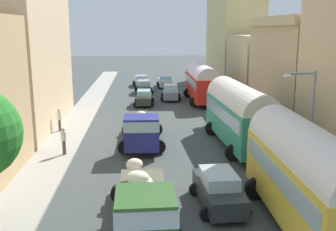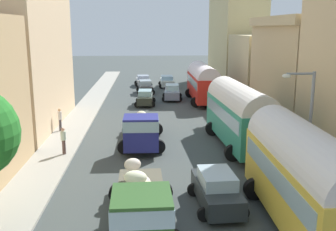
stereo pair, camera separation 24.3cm
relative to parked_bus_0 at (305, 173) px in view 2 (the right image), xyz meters
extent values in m
plane|color=#3E4543|center=(-4.60, 21.38, -2.31)|extent=(154.00, 154.00, 0.00)
cube|color=#9D9A8F|center=(-11.85, 21.38, -2.24)|extent=(2.50, 70.00, 0.14)
cube|color=gray|center=(2.65, 21.38, -2.24)|extent=(2.50, 70.00, 0.14)
cube|color=#D9B78D|center=(-15.20, 17.65, 3.86)|extent=(4.20, 13.94, 12.34)
cube|color=tan|center=(6.81, 17.25, 1.67)|extent=(5.84, 11.41, 7.96)
cube|color=tan|center=(6.81, 17.25, 6.02)|extent=(6.42, 11.41, 0.73)
cube|color=tan|center=(6.17, 28.49, 1.20)|extent=(4.55, 9.54, 7.02)
cube|color=#D2C084|center=(6.48, 41.20, 4.17)|extent=(5.17, 14.31, 12.95)
cube|color=gold|center=(0.00, 0.00, -0.57)|extent=(2.60, 8.90, 2.48)
cylinder|color=silver|center=(0.00, 0.00, 0.67)|extent=(2.55, 8.72, 2.40)
cube|color=#99B7C6|center=(0.00, 0.00, -0.02)|extent=(2.64, 8.19, 0.79)
cylinder|color=black|center=(-1.11, 2.76, -1.81)|extent=(1.00, 0.35, 1.00)
cylinder|color=black|center=(1.21, 2.72, -1.81)|extent=(1.00, 0.35, 1.00)
cube|color=#2E8D71|center=(0.07, 11.06, -0.56)|extent=(2.85, 9.42, 2.51)
cylinder|color=silver|center=(0.07, 11.06, 0.70)|extent=(2.79, 9.23, 2.39)
cube|color=#99B7C6|center=(0.07, 11.06, 0.00)|extent=(2.87, 8.68, 0.80)
cylinder|color=black|center=(-1.21, 13.90, -1.81)|extent=(1.00, 0.35, 1.00)
cylinder|color=black|center=(1.10, 14.00, -1.81)|extent=(1.00, 0.35, 1.00)
cylinder|color=black|center=(-0.96, 8.12, -1.81)|extent=(1.00, 0.35, 1.00)
cylinder|color=black|center=(1.36, 8.22, -1.81)|extent=(1.00, 0.35, 1.00)
cube|color=red|center=(0.03, 27.31, -0.62)|extent=(2.40, 9.28, 2.38)
cylinder|color=silver|center=(0.03, 27.31, 0.57)|extent=(2.36, 9.09, 2.32)
cube|color=#99B7C6|center=(0.03, 27.31, -0.09)|extent=(2.45, 8.54, 0.76)
cylinder|color=black|center=(-1.08, 30.19, -1.81)|extent=(1.00, 0.35, 1.00)
cylinder|color=black|center=(1.16, 30.18, -1.81)|extent=(1.00, 0.35, 1.00)
cylinder|color=black|center=(-1.11, 24.44, -1.81)|extent=(1.00, 0.35, 1.00)
cylinder|color=black|center=(1.14, 24.43, -1.81)|extent=(1.00, 0.35, 1.00)
cube|color=#2C5324|center=(-6.28, -1.70, -0.90)|extent=(2.07, 2.16, 1.92)
cube|color=#99B7C6|center=(-6.28, -1.70, -0.36)|extent=(2.11, 2.24, 0.62)
cube|color=#504D3F|center=(-6.36, 1.88, -1.58)|extent=(2.13, 5.10, 0.55)
ellipsoid|color=beige|center=(-6.40, 2.16, -1.06)|extent=(1.06, 0.91, 0.49)
ellipsoid|color=beige|center=(-6.26, 1.21, -1.01)|extent=(0.59, 0.76, 0.59)
ellipsoid|color=beige|center=(-6.22, 1.80, -1.08)|extent=(0.76, 0.96, 0.47)
ellipsoid|color=beige|center=(-6.58, 1.52, -0.62)|extent=(1.10, 0.92, 0.57)
ellipsoid|color=silver|center=(-6.74, 3.10, -0.61)|extent=(0.87, 0.73, 0.58)
cylinder|color=black|center=(-5.37, 2.82, -1.86)|extent=(0.90, 0.32, 0.90)
cylinder|color=black|center=(-7.39, 2.78, -1.86)|extent=(0.90, 0.32, 0.90)
cube|color=navy|center=(-6.41, 9.53, -0.84)|extent=(2.15, 1.96, 2.04)
cube|color=#99B7C6|center=(-6.41, 9.53, -0.27)|extent=(2.19, 2.03, 0.65)
cube|color=brown|center=(-6.37, 13.18, -1.58)|extent=(2.18, 5.39, 0.55)
ellipsoid|color=beige|center=(-6.03, 14.09, -1.07)|extent=(1.06, 1.06, 0.47)
ellipsoid|color=beige|center=(-6.15, 13.85, -1.02)|extent=(0.82, 0.65, 0.57)
ellipsoid|color=silver|center=(-6.83, 14.70, -1.05)|extent=(0.70, 0.84, 0.52)
ellipsoid|color=beige|center=(-6.41, 13.75, -0.64)|extent=(0.94, 1.09, 0.55)
cylinder|color=black|center=(-5.34, 9.83, -1.86)|extent=(0.90, 0.32, 0.90)
cylinder|color=black|center=(-7.47, 9.85, -1.86)|extent=(0.90, 0.32, 0.90)
cylinder|color=black|center=(-5.30, 14.21, -1.86)|extent=(0.90, 0.31, 0.90)
cylinder|color=black|center=(-7.43, 14.23, -1.86)|extent=(0.90, 0.31, 0.90)
cube|color=#292C22|center=(-6.15, 25.78, -1.65)|extent=(1.67, 3.95, 0.77)
cube|color=#92BEC4|center=(-6.15, 25.78, -1.01)|extent=(1.41, 2.08, 0.53)
cylinder|color=black|center=(-5.45, 24.55, -2.01)|extent=(0.60, 0.21, 0.60)
cylinder|color=black|center=(-6.95, 24.61, -2.01)|extent=(0.60, 0.21, 0.60)
cylinder|color=black|center=(-5.34, 26.95, -2.01)|extent=(0.60, 0.21, 0.60)
cylinder|color=black|center=(-6.85, 27.02, -2.01)|extent=(0.60, 0.21, 0.60)
cube|color=black|center=(-6.11, 33.25, -1.68)|extent=(1.77, 3.81, 0.73)
cube|color=#9BB0BC|center=(-6.11, 33.25, -1.02)|extent=(1.48, 2.01, 0.59)
cylinder|color=black|center=(-5.27, 32.15, -2.01)|extent=(0.60, 0.21, 0.60)
cylinder|color=black|center=(-6.82, 32.05, -2.01)|extent=(0.60, 0.21, 0.60)
cylinder|color=black|center=(-5.41, 34.45, -2.01)|extent=(0.60, 0.21, 0.60)
cylinder|color=black|center=(-6.96, 34.36, -2.01)|extent=(0.60, 0.21, 0.60)
cube|color=silver|center=(-6.42, 39.47, -1.69)|extent=(1.99, 3.80, 0.70)
cube|color=#A2B1C9|center=(-6.42, 39.47, -1.10)|extent=(1.65, 2.02, 0.47)
cylinder|color=black|center=(-5.48, 38.40, -2.01)|extent=(0.60, 0.21, 0.60)
cylinder|color=black|center=(-7.18, 38.27, -2.01)|extent=(0.60, 0.21, 0.60)
cylinder|color=black|center=(-5.66, 40.68, -2.01)|extent=(0.60, 0.21, 0.60)
cylinder|color=black|center=(-7.36, 40.54, -2.01)|extent=(0.60, 0.21, 0.60)
cube|color=#242A2C|center=(-3.02, 2.09, -1.63)|extent=(1.82, 4.14, 0.81)
cube|color=#9EB4BF|center=(-3.02, 2.09, -0.95)|extent=(1.53, 2.19, 0.55)
cylinder|color=black|center=(-3.89, 3.30, -2.01)|extent=(0.60, 0.21, 0.60)
cylinder|color=black|center=(-2.29, 3.39, -2.01)|extent=(0.60, 0.21, 0.60)
cylinder|color=black|center=(-3.75, 0.78, -2.01)|extent=(0.60, 0.21, 0.60)
cylinder|color=black|center=(-2.15, 0.87, -2.01)|extent=(0.60, 0.21, 0.60)
cube|color=gray|center=(-3.18, 28.67, -1.62)|extent=(1.88, 4.11, 0.84)
cube|color=#9AC0C4|center=(-3.18, 28.67, -0.90)|extent=(1.55, 2.18, 0.59)
cylinder|color=black|center=(-3.88, 29.96, -2.01)|extent=(0.60, 0.21, 0.60)
cylinder|color=black|center=(-2.29, 29.85, -2.01)|extent=(0.60, 0.21, 0.60)
cylinder|color=black|center=(-4.06, 27.48, -2.01)|extent=(0.60, 0.21, 0.60)
cylinder|color=black|center=(-2.47, 27.37, -2.01)|extent=(0.60, 0.21, 0.60)
cube|color=silver|center=(-3.20, 38.25, -1.66)|extent=(1.68, 4.30, 0.76)
cube|color=#8DB7D3|center=(-3.20, 38.25, -1.03)|extent=(1.47, 2.24, 0.49)
cylinder|color=black|center=(-4.04, 39.58, -2.01)|extent=(0.60, 0.21, 0.60)
cylinder|color=black|center=(-2.37, 39.58, -2.01)|extent=(0.60, 0.21, 0.60)
cylinder|color=black|center=(-4.03, 36.92, -2.01)|extent=(0.60, 0.21, 0.60)
cylinder|color=black|center=(-2.36, 36.92, -2.01)|extent=(0.60, 0.21, 0.60)
cylinder|color=brown|center=(-11.20, 9.63, -2.24)|extent=(0.18, 0.18, 0.14)
cylinder|color=brown|center=(-11.20, 9.63, -1.72)|extent=(0.30, 0.30, 0.90)
cylinder|color=silver|center=(-11.20, 9.63, -0.99)|extent=(0.47, 0.47, 0.56)
sphere|color=tan|center=(-11.20, 9.63, -0.59)|extent=(0.23, 0.23, 0.23)
cylinder|color=#4A4144|center=(-12.60, 15.36, -2.24)|extent=(0.17, 0.17, 0.14)
cylinder|color=#4A4144|center=(-12.60, 15.36, -1.73)|extent=(0.26, 0.26, 0.87)
cylinder|color=silver|center=(-12.60, 15.36, -0.98)|extent=(0.40, 0.40, 0.63)
sphere|color=tan|center=(-12.60, 15.36, -0.55)|extent=(0.23, 0.23, 0.23)
cylinder|color=gray|center=(1.90, 4.15, 0.58)|extent=(0.16, 0.16, 5.79)
cylinder|color=gray|center=(1.23, 4.15, 3.38)|extent=(1.33, 0.11, 0.11)
ellipsoid|color=silver|center=(0.56, 4.15, 3.28)|extent=(0.44, 0.28, 0.20)
camera|label=1|loc=(-6.35, -13.97, 5.52)|focal=41.99mm
camera|label=2|loc=(-6.11, -13.98, 5.52)|focal=41.99mm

